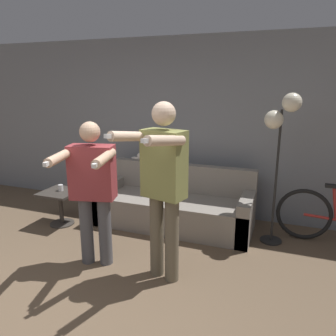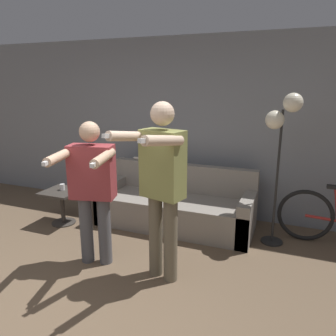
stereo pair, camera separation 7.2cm
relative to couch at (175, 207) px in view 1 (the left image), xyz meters
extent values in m
plane|color=brown|center=(-0.42, -2.21, -0.27)|extent=(16.00, 16.00, 0.00)
cube|color=gray|center=(-0.42, 0.60, 1.03)|extent=(10.00, 0.05, 2.60)
cube|color=gray|center=(0.00, -0.04, -0.06)|extent=(2.13, 0.81, 0.42)
cube|color=gray|center=(0.00, 0.29, 0.35)|extent=(2.13, 0.14, 0.40)
cube|color=gray|center=(-0.99, -0.04, 0.01)|extent=(0.16, 0.81, 0.56)
cube|color=gray|center=(0.99, -0.04, 0.01)|extent=(0.16, 0.81, 0.56)
cylinder|color=#56565B|center=(-0.58, -1.27, 0.11)|extent=(0.14, 0.14, 0.76)
cylinder|color=#56565B|center=(-0.38, -1.22, 0.11)|extent=(0.14, 0.14, 0.76)
cube|color=#9E383D|center=(-0.48, -1.25, 0.78)|extent=(0.50, 0.32, 0.57)
sphere|color=#D8AD8C|center=(-0.48, -1.25, 1.20)|extent=(0.21, 0.21, 0.21)
cylinder|color=#D8AD8C|center=(-0.64, -1.54, 0.99)|extent=(0.20, 0.51, 0.10)
cube|color=white|center=(-0.58, -1.79, 0.99)|extent=(0.06, 0.13, 0.04)
cylinder|color=#D8AD8C|center=(-0.21, -1.44, 0.99)|extent=(0.20, 0.51, 0.10)
cube|color=white|center=(-0.15, -1.68, 0.99)|extent=(0.06, 0.13, 0.04)
cylinder|color=#6B604C|center=(0.23, -1.23, 0.17)|extent=(0.14, 0.14, 0.87)
cylinder|color=#6B604C|center=(0.41, -1.27, 0.17)|extent=(0.14, 0.14, 0.87)
cube|color=#8C8E4C|center=(0.32, -1.25, 0.93)|extent=(0.45, 0.32, 0.65)
sphere|color=beige|center=(0.32, -1.25, 1.41)|extent=(0.22, 0.22, 0.22)
cylinder|color=beige|center=(0.07, -1.44, 1.21)|extent=(0.21, 0.51, 0.16)
cube|color=white|center=(0.00, -1.68, 1.24)|extent=(0.07, 0.13, 0.05)
cylinder|color=beige|center=(0.45, -1.54, 1.21)|extent=(0.21, 0.51, 0.16)
cube|color=white|center=(0.38, -1.78, 1.24)|extent=(0.07, 0.13, 0.05)
ellipsoid|color=silver|center=(-0.53, 0.29, 0.62)|extent=(0.35, 0.11, 0.14)
sphere|color=silver|center=(-0.38, 0.29, 0.67)|extent=(0.11, 0.11, 0.11)
ellipsoid|color=silver|center=(-0.72, 0.31, 0.57)|extent=(0.19, 0.04, 0.04)
cone|color=silver|center=(-0.40, 0.27, 0.71)|extent=(0.03, 0.03, 0.03)
cone|color=silver|center=(-0.40, 0.31, 0.71)|extent=(0.03, 0.03, 0.03)
cylinder|color=black|center=(1.31, -0.05, -0.26)|extent=(0.27, 0.27, 0.02)
cylinder|color=black|center=(1.31, -0.05, 0.56)|extent=(0.03, 0.03, 1.65)
sphere|color=white|center=(1.41, -0.05, 1.46)|extent=(0.22, 0.22, 0.22)
sphere|color=white|center=(1.23, -0.05, 1.26)|extent=(0.22, 0.22, 0.22)
cylinder|color=#38332D|center=(-1.52, -0.53, -0.26)|extent=(0.34, 0.34, 0.02)
cylinder|color=#38332D|center=(-1.52, -0.53, -0.04)|extent=(0.06, 0.06, 0.46)
cube|color=#38332D|center=(-1.52, -0.53, 0.20)|extent=(0.48, 0.48, 0.03)
cylinder|color=white|center=(-1.52, -0.50, 0.26)|extent=(0.07, 0.07, 0.09)
torus|color=black|center=(1.67, 0.16, 0.07)|extent=(0.67, 0.05, 0.67)
cylinder|color=#B72D28|center=(2.01, 0.16, 0.25)|extent=(0.10, 0.04, 0.41)
cylinder|color=#B72D28|center=(1.85, 0.16, 0.06)|extent=(0.37, 0.04, 0.05)
cube|color=black|center=(1.97, 0.16, 0.47)|extent=(0.20, 0.07, 0.04)
camera|label=1|loc=(1.40, -4.05, 1.67)|focal=35.00mm
camera|label=2|loc=(1.47, -4.03, 1.67)|focal=35.00mm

